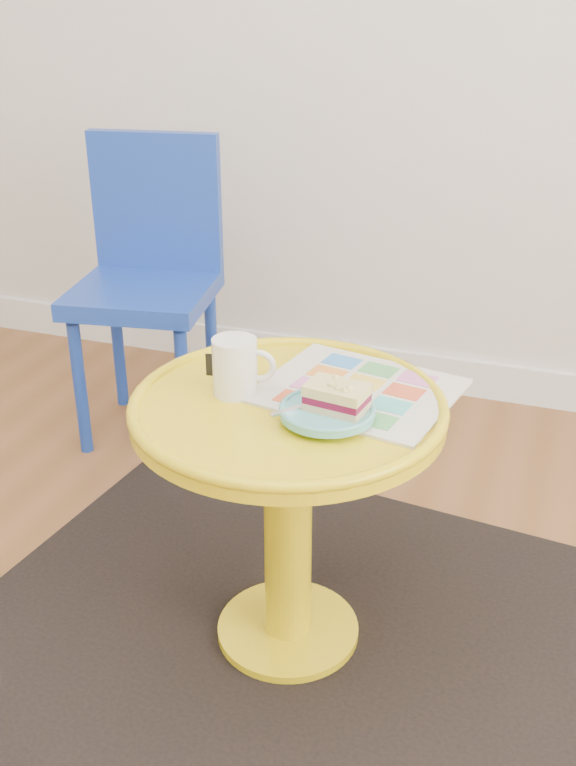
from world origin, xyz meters
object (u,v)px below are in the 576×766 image
(side_table, at_px, (288,475))
(chair, at_px, (149,268))
(newspaper, at_px, (358,390))
(mug, at_px, (236,365))
(plate, at_px, (327,412))

(side_table, relative_size, chair, 0.68)
(side_table, height_order, newspaper, newspaper)
(chair, height_order, mug, chair)
(chair, distance_m, mug, 0.94)
(newspaper, height_order, plate, plate)
(side_table, bearing_deg, chair, 131.87)
(chair, height_order, plate, chair)
(side_table, relative_size, newspaper, 1.67)
(side_table, bearing_deg, plate, -25.68)
(newspaper, xyz_separation_m, mug, (-0.21, -0.08, 0.05))
(chair, distance_m, plate, 1.09)
(mug, relative_size, plate, 0.71)
(chair, bearing_deg, side_table, -57.14)
(side_table, distance_m, mug, 0.23)
(chair, xyz_separation_m, mug, (0.57, -0.74, 0.11))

